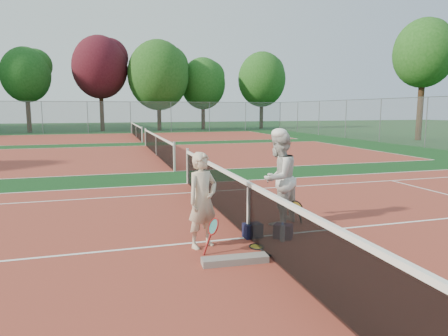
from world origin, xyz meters
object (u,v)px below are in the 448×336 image
object	(u,v)px
racket_black_held	(297,213)
racket_spare	(256,247)
racket_red	(213,236)
net_main	(249,210)
player_a	(203,200)
player_b	(278,178)
sports_bag_purple	(283,231)
water_bottle	(282,233)
sports_bag_navy	(253,230)

from	to	relation	value
racket_black_held	racket_spare	xyz separation A→B (m)	(-1.20, -0.94, -0.25)
racket_red	racket_spare	xyz separation A→B (m)	(0.75, 0.03, -0.27)
net_main	player_a	xyz separation A→B (m)	(-0.89, -0.22, 0.29)
player_b	racket_red	bearing A→B (deg)	0.48
racket_black_held	sports_bag_purple	size ratio (longest dim) A/B	1.68
player_b	sports_bag_purple	bearing A→B (deg)	35.87
net_main	sports_bag_purple	bearing A→B (deg)	-18.74
player_a	racket_red	bearing A→B (deg)	-100.89
net_main	player_b	world-z (taller)	player_b
player_a	racket_spare	distance (m)	1.19
player_b	racket_spare	size ratio (longest dim) A/B	3.10
racket_black_held	water_bottle	size ratio (longest dim) A/B	1.75
racket_spare	water_bottle	size ratio (longest dim) A/B	2.00
racket_red	sports_bag_purple	world-z (taller)	racket_red
racket_black_held	sports_bag_purple	world-z (taller)	racket_black_held
player_b	water_bottle	world-z (taller)	player_b
racket_black_held	sports_bag_navy	xyz separation A→B (m)	(-1.07, -0.41, -0.14)
racket_red	sports_bag_purple	distance (m)	1.44
racket_black_held	racket_spare	distance (m)	1.55
racket_spare	net_main	bearing A→B (deg)	-12.27
player_a	water_bottle	xyz separation A→B (m)	(1.39, -0.14, -0.65)
racket_spare	water_bottle	distance (m)	0.59
racket_spare	sports_bag_purple	world-z (taller)	sports_bag_purple
sports_bag_purple	racket_spare	bearing A→B (deg)	-152.71
sports_bag_purple	water_bottle	distance (m)	0.18
net_main	player_b	size ratio (longest dim) A/B	5.91
player_a	sports_bag_purple	xyz separation A→B (m)	(1.48, 0.02, -0.67)
player_a	sports_bag_navy	size ratio (longest dim) A/B	4.94
player_a	racket_spare	world-z (taller)	player_a
water_bottle	racket_black_held	bearing A→B (deg)	49.67
racket_spare	player_a	bearing A→B (deg)	62.94
player_b	racket_black_held	size ratio (longest dim) A/B	3.53
sports_bag_purple	water_bottle	world-z (taller)	water_bottle
net_main	racket_red	bearing A→B (deg)	-145.02
net_main	sports_bag_navy	size ratio (longest dim) A/B	33.91
water_bottle	racket_spare	bearing A→B (deg)	-163.07
water_bottle	sports_bag_purple	bearing A→B (deg)	61.82
net_main	player_b	bearing A→B (deg)	37.78
water_bottle	player_b	bearing A→B (deg)	70.21
sports_bag_purple	racket_red	bearing A→B (deg)	-165.46
player_b	water_bottle	bearing A→B (deg)	34.22
net_main	racket_spare	distance (m)	0.72
sports_bag_navy	net_main	bearing A→B (deg)	-176.55
racket_red	racket_spare	world-z (taller)	racket_red
player_a	player_b	size ratio (longest dim) A/B	0.86
racket_red	sports_bag_navy	bearing A→B (deg)	15.11
sports_bag_purple	water_bottle	size ratio (longest dim) A/B	1.04
water_bottle	player_a	bearing A→B (deg)	174.32
racket_spare	water_bottle	world-z (taller)	water_bottle
racket_spare	sports_bag_purple	bearing A→B (deg)	-69.90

